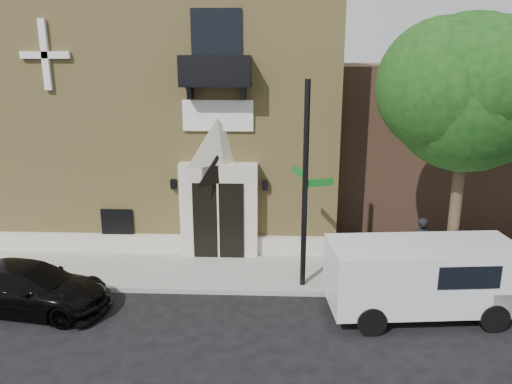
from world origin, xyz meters
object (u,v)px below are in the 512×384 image
Objects in this scene: cargo_van at (429,276)px; pedestrian_near at (420,245)px; black_sedan at (28,288)px; street_sign at (305,186)px; fire_hydrant at (387,273)px.

pedestrian_near is at bearing 74.43° from cargo_van.
pedestrian_near is at bearing -68.94° from black_sedan.
street_sign reaches higher than pedestrian_near.
street_sign is at bearing 151.36° from cargo_van.
black_sedan is at bearing -5.86° from pedestrian_near.
pedestrian_near is (0.44, 2.49, -0.09)m from cargo_van.
black_sedan is at bearing 175.63° from cargo_van.
black_sedan is 11.62m from pedestrian_near.
pedestrian_near is (11.29, 2.70, 0.38)m from black_sedan.
cargo_van reaches higher than pedestrian_near.
black_sedan reaches higher than fire_hydrant.
cargo_van is 1.70m from fire_hydrant.
pedestrian_near reaches higher than fire_hydrant.
cargo_van is (10.85, 0.21, 0.47)m from black_sedan.
pedestrian_near is at bearing 41.66° from fire_hydrant.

